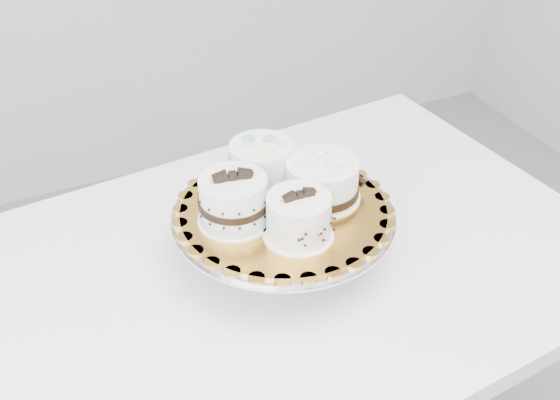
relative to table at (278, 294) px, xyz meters
name	(u,v)px	position (x,y,z in m)	size (l,w,h in m)	color
table	(278,294)	(0.00, 0.00, 0.00)	(1.25, 0.89, 0.75)	white
cake_stand	(283,226)	(0.01, 0.00, 0.15)	(0.38, 0.38, 0.10)	gray
cake_board	(283,210)	(0.01, 0.00, 0.19)	(0.35, 0.35, 0.01)	orange
cake_swirl	(299,218)	(0.00, -0.07, 0.22)	(0.11, 0.11, 0.09)	white
cake_banded	(234,202)	(-0.07, 0.01, 0.23)	(0.13, 0.13, 0.10)	white
cake_dots	(261,165)	(0.01, 0.09, 0.23)	(0.13, 0.13, 0.08)	white
cake_ribbon	(322,181)	(0.09, 0.01, 0.22)	(0.16, 0.16, 0.07)	white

